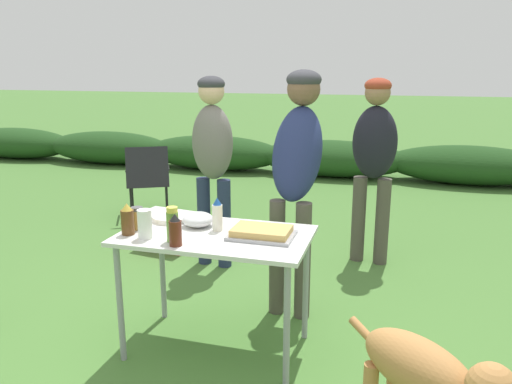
% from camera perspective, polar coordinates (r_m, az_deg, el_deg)
% --- Properties ---
extents(ground_plane, '(60.00, 60.00, 0.00)m').
position_cam_1_polar(ground_plane, '(3.22, -4.40, -17.31)').
color(ground_plane, '#477533').
extents(shrub_hedge, '(14.40, 0.90, 0.57)m').
position_cam_1_polar(shrub_hedge, '(7.97, 8.72, 3.82)').
color(shrub_hedge, '#1E4219').
rests_on(shrub_hedge, ground).
extents(folding_table, '(1.10, 0.64, 0.74)m').
position_cam_1_polar(folding_table, '(2.93, -4.64, -6.17)').
color(folding_table, silver).
rests_on(folding_table, ground).
extents(food_tray, '(0.37, 0.25, 0.06)m').
position_cam_1_polar(food_tray, '(2.83, 0.65, -4.68)').
color(food_tray, '#9E9EA3').
rests_on(food_tray, folding_table).
extents(plate_stack, '(0.24, 0.24, 0.03)m').
position_cam_1_polar(plate_stack, '(3.19, -9.63, -2.91)').
color(plate_stack, white).
rests_on(plate_stack, folding_table).
extents(mixing_bowl, '(0.19, 0.19, 0.09)m').
position_cam_1_polar(mixing_bowl, '(3.03, -6.65, -3.13)').
color(mixing_bowl, silver).
rests_on(mixing_bowl, folding_table).
extents(paper_cup_stack, '(0.08, 0.08, 0.17)m').
position_cam_1_polar(paper_cup_stack, '(2.86, -12.60, -3.60)').
color(paper_cup_stack, white).
rests_on(paper_cup_stack, folding_table).
extents(beer_bottle, '(0.08, 0.08, 0.18)m').
position_cam_1_polar(beer_bottle, '(2.95, -14.47, -3.08)').
color(beer_bottle, brown).
rests_on(beer_bottle, folding_table).
extents(spice_jar, '(0.08, 0.08, 0.13)m').
position_cam_1_polar(spice_jar, '(3.04, -13.41, -2.95)').
color(spice_jar, '#B2893D').
rests_on(spice_jar, folding_table).
extents(mayo_bottle, '(0.06, 0.06, 0.20)m').
position_cam_1_polar(mayo_bottle, '(2.94, -4.44, -2.62)').
color(mayo_bottle, silver).
rests_on(mayo_bottle, folding_table).
extents(relish_jar, '(0.07, 0.07, 0.20)m').
position_cam_1_polar(relish_jar, '(2.78, -9.51, -3.70)').
color(relish_jar, olive).
rests_on(relish_jar, folding_table).
extents(bbq_sauce_bottle, '(0.07, 0.07, 0.18)m').
position_cam_1_polar(bbq_sauce_bottle, '(2.72, -9.21, -4.38)').
color(bbq_sauce_bottle, '#562314').
rests_on(bbq_sauce_bottle, folding_table).
extents(standing_person_in_olive_jacket, '(0.38, 0.50, 1.66)m').
position_cam_1_polar(standing_person_in_olive_jacket, '(3.36, 4.70, 3.51)').
color(standing_person_in_olive_jacket, '#4C473D').
rests_on(standing_person_in_olive_jacket, ground).
extents(standing_person_in_gray_fleece, '(0.41, 0.32, 1.60)m').
position_cam_1_polar(standing_person_in_gray_fleece, '(4.34, 13.36, 4.44)').
color(standing_person_in_gray_fleece, '#4C473D').
rests_on(standing_person_in_gray_fleece, ground).
extents(standing_person_in_red_jacket, '(0.38, 0.30, 1.61)m').
position_cam_1_polar(standing_person_in_red_jacket, '(4.16, -4.98, 4.66)').
color(standing_person_in_red_jacket, '#232D4C').
rests_on(standing_person_in_red_jacket, ground).
extents(dog, '(0.67, 0.58, 0.69)m').
position_cam_1_polar(dog, '(2.20, 18.93, -19.74)').
color(dog, '#B27A42').
rests_on(dog, ground).
extents(camp_chair_green_behind_table, '(0.68, 0.74, 0.83)m').
position_cam_1_polar(camp_chair_green_behind_table, '(5.79, -12.24, 1.69)').
color(camp_chair_green_behind_table, '#232328').
rests_on(camp_chair_green_behind_table, ground).
extents(cooler_box, '(0.52, 0.39, 0.34)m').
position_cam_1_polar(cooler_box, '(4.84, -10.10, -4.29)').
color(cooler_box, '#B21E1E').
rests_on(cooler_box, ground).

